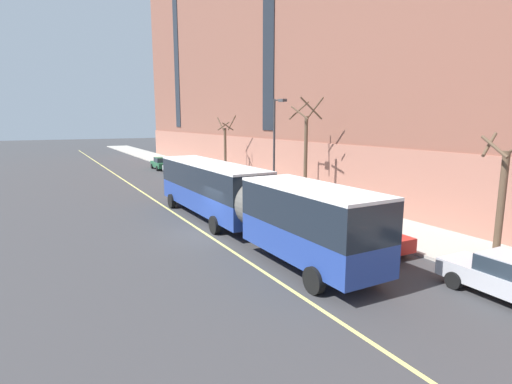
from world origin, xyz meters
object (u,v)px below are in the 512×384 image
street_lamp (276,140)px  parked_car_red_2 (365,232)px  street_tree_far_uptown (226,148)px  street_tree_near_corner (501,197)px  parked_car_champagne_4 (238,188)px  parked_car_silver_5 (506,277)px  parked_car_silver_6 (176,168)px  parked_car_darkgray_3 (286,205)px  city_bus (239,196)px  parked_car_navy_0 (202,178)px  street_tree_mid_block (306,150)px  parked_car_green_1 (161,163)px

street_lamp → parked_car_red_2: bearing=-99.5°
street_lamp → street_tree_far_uptown: bearing=83.5°
street_tree_near_corner → parked_car_champagne_4: bearing=99.1°
parked_car_champagne_4 → street_lamp: size_ratio=0.56×
parked_car_silver_5 → parked_car_silver_6: 36.82m
parked_car_silver_5 → street_lamp: size_ratio=0.57×
parked_car_champagne_4 → street_tree_far_uptown: bearing=71.2°
parked_car_darkgray_3 → parked_car_champagne_4: size_ratio=1.05×
parked_car_darkgray_3 → street_tree_far_uptown: street_tree_far_uptown is taller
street_tree_near_corner → parked_car_silver_5: bearing=-144.3°
parked_car_silver_6 → parked_car_champagne_4: bearing=-89.7°
parked_car_silver_5 → city_bus: bearing=110.4°
city_bus → parked_car_navy_0: size_ratio=4.46×
street_tree_mid_block → parked_car_darkgray_3: bearing=-142.7°
street_tree_near_corner → street_tree_far_uptown: (0.04, 27.82, 0.43)m
parked_car_green_1 → street_lamp: size_ratio=0.61×
city_bus → parked_car_green_1: size_ratio=4.32×
parked_car_navy_0 → street_lamp: (1.90, -10.28, 3.92)m
parked_car_silver_6 → street_tree_mid_block: street_tree_mid_block is taller
city_bus → street_tree_mid_block: 8.74m
street_tree_far_uptown → street_lamp: size_ratio=0.87×
parked_car_darkgray_3 → street_tree_near_corner: street_tree_near_corner is taller
parked_car_champagne_4 → street_tree_near_corner: size_ratio=0.77×
parked_car_silver_5 → street_tree_far_uptown: street_tree_far_uptown is taller
parked_car_green_1 → street_tree_far_uptown: size_ratio=0.71×
parked_car_darkgray_3 → parked_car_champagne_4: bearing=88.7°
city_bus → parked_car_darkgray_3: bearing=22.8°
parked_car_green_1 → city_bus: bearing=-98.0°
parked_car_navy_0 → parked_car_green_1: size_ratio=0.97×
parked_car_silver_6 → city_bus: bearing=-99.8°
street_tree_far_uptown → street_lamp: (-1.36, -11.98, 1.33)m
city_bus → parked_car_red_2: 6.88m
parked_car_darkgray_3 → street_lamp: 6.15m
parked_car_red_2 → parked_car_darkgray_3: size_ratio=1.09×
street_lamp → parked_car_green_1: bearing=93.9°
parked_car_silver_6 → street_tree_far_uptown: size_ratio=0.71×
street_lamp → parked_car_champagne_4: bearing=119.0°
parked_car_darkgray_3 → parked_car_navy_0: bearing=90.2°
parked_car_green_1 → street_tree_mid_block: bearing=-83.5°
street_tree_mid_block → street_tree_far_uptown: bearing=89.9°
city_bus → parked_car_green_1: 31.47m
parked_car_silver_6 → street_tree_mid_block: bearing=-81.6°
parked_car_green_1 → parked_car_navy_0: bearing=-90.7°
parked_car_champagne_4 → street_tree_far_uptown: size_ratio=0.65×
parked_car_darkgray_3 → street_lamp: (1.85, 4.36, 3.92)m
parked_car_red_2 → street_tree_mid_block: street_tree_mid_block is taller
parked_car_champagne_4 → parked_car_silver_5: bearing=-90.0°
parked_car_red_2 → parked_car_silver_5: 6.53m
parked_car_silver_5 → street_tree_mid_block: (3.00, 16.05, 3.25)m
parked_car_silver_6 → street_tree_near_corner: 34.86m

